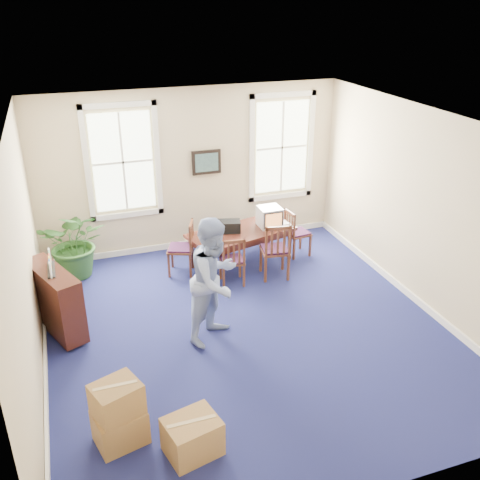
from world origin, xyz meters
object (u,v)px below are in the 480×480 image
object	(u,v)px
crt_tv	(270,217)
man	(215,280)
conference_table	(241,247)
chair_near_left	(232,260)
credenza	(55,302)
potted_plant	(76,243)
cardboard_boxes	(136,402)

from	to	relation	value
crt_tv	man	world-z (taller)	man
crt_tv	conference_table	bearing A→B (deg)	-175.88
crt_tv	man	size ratio (longest dim) A/B	0.24
conference_table	chair_near_left	size ratio (longest dim) A/B	2.14
credenza	chair_near_left	bearing A→B (deg)	-12.30
credenza	crt_tv	bearing A→B (deg)	-5.03
conference_table	crt_tv	xyz separation A→B (m)	(0.59, 0.05, 0.53)
man	potted_plant	size ratio (longest dim) A/B	1.47
potted_plant	credenza	bearing A→B (deg)	-103.44
conference_table	cardboard_boxes	distance (m)	4.52
man	potted_plant	distance (m)	3.25
credenza	potted_plant	world-z (taller)	potted_plant
chair_near_left	credenza	size ratio (longest dim) A/B	0.72
potted_plant	cardboard_boxes	distance (m)	4.25
chair_near_left	credenza	world-z (taller)	credenza
chair_near_left	cardboard_boxes	xyz separation A→B (m)	(-2.18, -3.03, -0.04)
chair_near_left	potted_plant	size ratio (longest dim) A/B	0.71
crt_tv	credenza	xyz separation A→B (m)	(-3.99, -1.28, -0.36)
crt_tv	chair_near_left	bearing A→B (deg)	-144.25
potted_plant	cardboard_boxes	world-z (taller)	potted_plant
credenza	man	bearing A→B (deg)	-44.77
credenza	conference_table	bearing A→B (deg)	-2.86
conference_table	chair_near_left	xyz separation A→B (m)	(-0.41, -0.68, 0.13)
crt_tv	cardboard_boxes	size ratio (longest dim) A/B	0.30
crt_tv	potted_plant	size ratio (longest dim) A/B	0.35
conference_table	crt_tv	world-z (taller)	crt_tv
crt_tv	potted_plant	world-z (taller)	potted_plant
chair_near_left	conference_table	bearing A→B (deg)	-113.34
conference_table	chair_near_left	bearing A→B (deg)	-135.00
chair_near_left	cardboard_boxes	bearing A→B (deg)	61.93
conference_table	credenza	bearing A→B (deg)	-174.05
chair_near_left	man	bearing A→B (deg)	70.97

